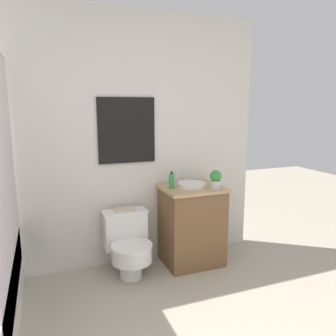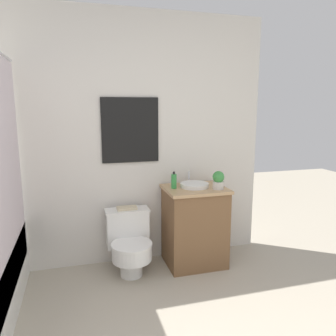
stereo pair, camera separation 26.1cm
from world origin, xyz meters
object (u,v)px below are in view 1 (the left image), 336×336
toilet (128,243)px  sink (191,184)px  potted_plant (216,179)px  soap_bottle (172,181)px  book_on_tank (125,209)px

toilet → sink: (0.66, 0.02, 0.51)m
toilet → potted_plant: (0.86, -0.12, 0.58)m
sink → soap_bottle: size_ratio=1.93×
sink → book_on_tank: size_ratio=1.66×
toilet → sink: 0.84m
toilet → soap_bottle: size_ratio=3.61×
sink → book_on_tank: sink is taller
book_on_tank → potted_plant: bearing=-15.8°
toilet → potted_plant: potted_plant is taller
sink → soap_bottle: 0.22m
book_on_tank → toilet: bearing=-90.0°
toilet → soap_bottle: 0.72m
soap_bottle → potted_plant: potted_plant is taller
sink → soap_bottle: soap_bottle is taller
potted_plant → book_on_tank: size_ratio=0.92×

